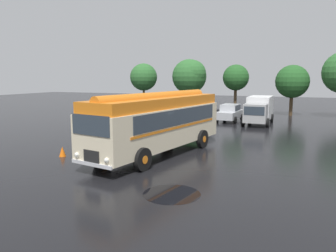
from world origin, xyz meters
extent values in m
plane|color=black|center=(0.00, 0.00, 0.00)|extent=(120.00, 120.00, 0.00)
cube|color=beige|center=(0.05, -0.11, 1.60)|extent=(4.33, 10.29, 2.10)
cube|color=orange|center=(0.05, -0.11, 2.93)|extent=(4.10, 10.06, 0.56)
cylinder|color=orange|center=(0.05, -0.11, 3.19)|extent=(2.37, 9.44, 0.60)
cube|color=#2D3842|center=(1.35, -0.05, 2.17)|extent=(1.54, 7.86, 0.84)
cube|color=#2D3842|center=(-1.14, 0.42, 2.17)|extent=(1.54, 7.86, 0.84)
cube|color=orange|center=(1.33, -0.15, 1.63)|extent=(1.57, 8.06, 0.12)
cube|color=orange|center=(-1.15, 0.32, 1.63)|extent=(1.57, 8.06, 0.12)
cube|color=#2D3842|center=(-0.89, -5.04, 2.27)|extent=(2.17, 0.45, 0.88)
cube|color=black|center=(-0.89, -5.04, 0.90)|extent=(0.90, 0.23, 0.56)
cube|color=silver|center=(-0.90, -5.06, 0.57)|extent=(2.35, 0.54, 0.16)
sphere|color=white|center=(-0.01, -5.22, 0.87)|extent=(0.22, 0.22, 0.22)
sphere|color=white|center=(-1.78, -4.88, 0.87)|extent=(0.22, 0.22, 0.22)
cylinder|color=black|center=(0.75, -3.40, 0.55)|extent=(0.48, 1.13, 1.10)
cylinder|color=orange|center=(0.75, -3.40, 0.55)|extent=(0.39, 0.44, 0.39)
cylinder|color=black|center=(-1.81, -2.91, 0.55)|extent=(0.48, 1.13, 1.10)
cylinder|color=orange|center=(-1.81, -2.91, 0.55)|extent=(0.39, 0.44, 0.39)
cylinder|color=black|center=(1.87, 2.49, 0.55)|extent=(0.48, 1.13, 1.10)
cylinder|color=orange|center=(1.87, 2.49, 0.55)|extent=(0.39, 0.44, 0.39)
cylinder|color=black|center=(-0.68, 2.98, 0.55)|extent=(0.48, 1.13, 1.10)
cylinder|color=orange|center=(-0.68, 2.98, 0.55)|extent=(0.39, 0.44, 0.39)
cube|color=black|center=(-1.53, 14.54, 0.67)|extent=(2.15, 4.36, 0.70)
cube|color=black|center=(-1.52, 14.69, 1.34)|extent=(1.72, 2.33, 0.64)
cube|color=#2D3842|center=(-0.76, 14.61, 1.34)|extent=(0.23, 1.92, 0.50)
cube|color=#2D3842|center=(-2.27, 14.77, 1.34)|extent=(0.23, 1.92, 0.50)
cylinder|color=black|center=(-0.80, 13.15, 0.32)|extent=(0.27, 0.66, 0.64)
cylinder|color=black|center=(-2.55, 13.34, 0.32)|extent=(0.27, 0.66, 0.64)
cylinder|color=black|center=(-0.52, 15.74, 0.32)|extent=(0.27, 0.66, 0.64)
cylinder|color=black|center=(-2.27, 15.93, 0.32)|extent=(0.27, 0.66, 0.64)
cube|color=#B7BABF|center=(0.93, 15.26, 0.67)|extent=(1.98, 4.31, 0.70)
cube|color=#B7BABF|center=(0.94, 15.41, 1.34)|extent=(1.64, 2.28, 0.64)
cube|color=#2D3842|center=(1.69, 15.36, 1.34)|extent=(0.15, 1.93, 0.50)
cube|color=#2D3842|center=(0.18, 15.46, 1.34)|extent=(0.15, 1.93, 0.50)
cylinder|color=black|center=(1.72, 13.90, 0.32)|extent=(0.24, 0.65, 0.64)
cylinder|color=black|center=(-0.04, 14.02, 0.32)|extent=(0.24, 0.65, 0.64)
cylinder|color=black|center=(1.89, 16.50, 0.32)|extent=(0.24, 0.65, 0.64)
cylinder|color=black|center=(0.14, 16.62, 0.32)|extent=(0.24, 0.65, 0.64)
cube|color=silver|center=(3.78, 15.34, 1.45)|extent=(2.05, 3.97, 2.10)
cube|color=#A4A4A4|center=(3.73, 12.44, 1.20)|extent=(1.92, 1.77, 1.60)
cube|color=#2D3842|center=(3.72, 11.56, 1.48)|extent=(1.70, 0.05, 0.72)
cylinder|color=black|center=(4.78, 12.48, 0.40)|extent=(0.25, 0.80, 0.80)
cylinder|color=black|center=(2.70, 12.51, 0.40)|extent=(0.25, 0.80, 0.80)
cylinder|color=black|center=(4.83, 16.05, 0.40)|extent=(0.25, 0.80, 0.80)
cylinder|color=black|center=(2.75, 16.08, 0.40)|extent=(0.25, 0.80, 0.80)
cylinder|color=#4C3823|center=(-12.01, 22.47, 1.48)|extent=(0.27, 0.27, 2.96)
sphere|color=#2D662D|center=(-12.01, 22.47, 4.30)|extent=(3.55, 3.55, 3.55)
sphere|color=#2D662D|center=(-11.94, 22.40, 4.41)|extent=(2.42, 2.42, 2.42)
cylinder|color=#4C3823|center=(-5.76, 22.62, 1.38)|extent=(0.27, 0.27, 2.76)
sphere|color=#2D662D|center=(-5.76, 22.62, 4.37)|extent=(4.28, 4.28, 4.28)
sphere|color=#2D662D|center=(-5.30, 22.42, 4.70)|extent=(3.41, 3.41, 3.41)
cylinder|color=#4C3823|center=(0.15, 22.07, 1.56)|extent=(0.34, 0.34, 3.11)
sphere|color=#235623|center=(0.15, 22.07, 4.24)|extent=(3.01, 3.01, 3.01)
sphere|color=#235623|center=(-0.15, 21.77, 4.24)|extent=(2.20, 2.20, 2.20)
cylinder|color=#4C3823|center=(6.30, 22.77, 1.22)|extent=(0.38, 0.38, 2.43)
sphere|color=#235623|center=(6.30, 22.77, 3.81)|extent=(3.68, 3.68, 3.68)
sphere|color=#235623|center=(6.55, 22.56, 4.14)|extent=(2.37, 2.37, 2.37)
cone|color=orange|center=(-4.59, -2.53, 0.28)|extent=(0.36, 0.36, 0.55)
cylinder|color=black|center=(3.09, -5.70, 0.00)|extent=(2.16, 2.16, 0.01)
camera|label=1|loc=(7.36, -16.51, 4.30)|focal=35.00mm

